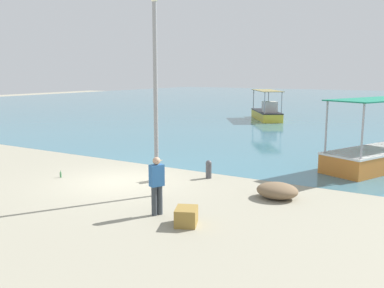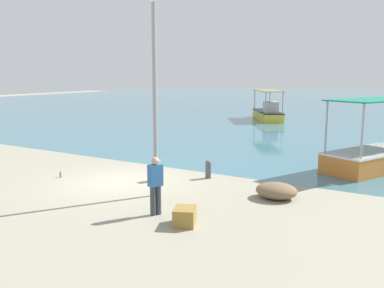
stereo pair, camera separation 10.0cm
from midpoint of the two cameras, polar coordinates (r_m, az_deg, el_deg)
name	(u,v)px [view 2 (the right image)]	position (r m, az deg, el deg)	size (l,w,h in m)	color
ground	(118,182)	(16.30, -9.67, -4.96)	(120.00, 120.00, 0.00)	gray
harbor_water	(360,103)	(60.89, 21.58, 5.05)	(110.00, 90.00, 0.00)	#3C7082
fishing_boat_center	(268,113)	(37.54, 10.16, 4.13)	(4.43, 5.53, 2.53)	gold
fishing_boat_far_right	(379,155)	(19.78, 23.77, -1.32)	(3.97, 5.90, 2.97)	orange
pelican	(155,171)	(16.15, -4.76, -3.63)	(0.29, 0.80, 0.80)	#E0997A
lamp_post	(155,86)	(13.81, -4.80, 7.66)	(0.28, 0.28, 6.46)	gray
mooring_bollard	(208,169)	(16.52, 2.36, -3.29)	(0.24, 0.24, 0.71)	#47474C
fisherman_standing	(155,184)	(12.24, -4.66, -5.34)	(0.37, 0.46, 1.69)	#353C44
net_pile	(276,191)	(14.21, 11.39, -6.12)	(1.36, 1.16, 0.51)	brown
cargo_crate	(185,216)	(11.60, -0.73, -9.63)	(0.72, 0.56, 0.47)	olive
glass_bottle	(60,175)	(17.46, -16.98, -3.92)	(0.07, 0.07, 0.27)	#3F7F4C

